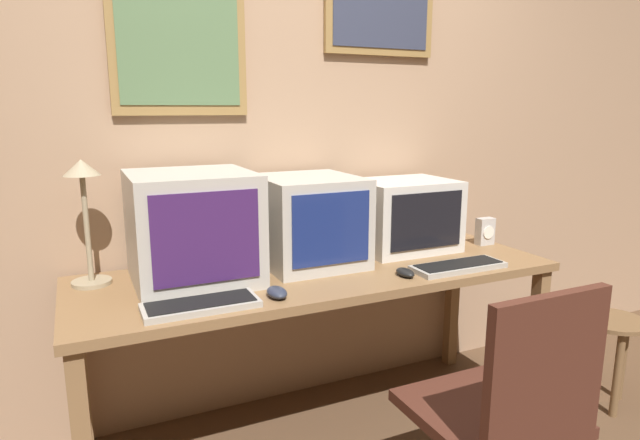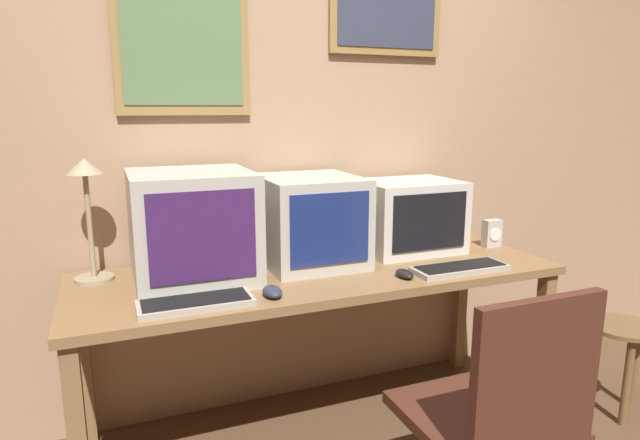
{
  "view_description": "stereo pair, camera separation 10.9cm",
  "coord_description": "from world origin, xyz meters",
  "px_view_note": "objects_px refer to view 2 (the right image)",
  "views": [
    {
      "loc": [
        -0.9,
        -1.01,
        1.42
      ],
      "look_at": [
        0.0,
        0.94,
        0.97
      ],
      "focal_mm": 30.0,
      "sensor_mm": 36.0,
      "label": 1
    },
    {
      "loc": [
        -0.8,
        -1.05,
        1.42
      ],
      "look_at": [
        0.0,
        0.94,
        0.97
      ],
      "focal_mm": 30.0,
      "sensor_mm": 36.0,
      "label": 2
    }
  ],
  "objects_px": {
    "mouse_far_corner": "(405,274)",
    "side_stool": "(620,347)",
    "desk_clock": "(492,233)",
    "monitor_center": "(311,220)",
    "desk_lamp": "(87,198)",
    "keyboard_side": "(460,268)",
    "keyboard_main": "(196,303)",
    "monitor_right": "(408,216)",
    "monitor_left": "(193,226)",
    "mouse_near_keyboard": "(272,292)"
  },
  "relations": [
    {
      "from": "desk_clock",
      "to": "side_stool",
      "type": "relative_size",
      "value": 0.3
    },
    {
      "from": "monitor_center",
      "to": "keyboard_main",
      "type": "relative_size",
      "value": 1.16
    },
    {
      "from": "side_stool",
      "to": "monitor_left",
      "type": "bearing_deg",
      "value": 166.44
    },
    {
      "from": "monitor_right",
      "to": "side_stool",
      "type": "xyz_separation_m",
      "value": [
        0.86,
        -0.51,
        -0.59
      ]
    },
    {
      "from": "desk_lamp",
      "to": "keyboard_side",
      "type": "bearing_deg",
      "value": -17.14
    },
    {
      "from": "keyboard_main",
      "to": "keyboard_side",
      "type": "height_order",
      "value": "same"
    },
    {
      "from": "keyboard_main",
      "to": "mouse_far_corner",
      "type": "bearing_deg",
      "value": 0.47
    },
    {
      "from": "monitor_right",
      "to": "monitor_center",
      "type": "bearing_deg",
      "value": -176.93
    },
    {
      "from": "monitor_center",
      "to": "side_stool",
      "type": "relative_size",
      "value": 1.02
    },
    {
      "from": "keyboard_side",
      "to": "mouse_far_corner",
      "type": "relative_size",
      "value": 4.03
    },
    {
      "from": "keyboard_main",
      "to": "desk_lamp",
      "type": "xyz_separation_m",
      "value": [
        -0.32,
        0.43,
        0.32
      ]
    },
    {
      "from": "desk_lamp",
      "to": "side_stool",
      "type": "distance_m",
      "value": 2.43
    },
    {
      "from": "desk_lamp",
      "to": "side_stool",
      "type": "height_order",
      "value": "desk_lamp"
    },
    {
      "from": "desk_clock",
      "to": "desk_lamp",
      "type": "distance_m",
      "value": 1.82
    },
    {
      "from": "monitor_right",
      "to": "desk_lamp",
      "type": "relative_size",
      "value": 0.94
    },
    {
      "from": "desk_clock",
      "to": "side_stool",
      "type": "distance_m",
      "value": 0.78
    },
    {
      "from": "monitor_center",
      "to": "mouse_near_keyboard",
      "type": "xyz_separation_m",
      "value": [
        -0.28,
        -0.35,
        -0.17
      ]
    },
    {
      "from": "monitor_left",
      "to": "mouse_near_keyboard",
      "type": "bearing_deg",
      "value": -55.54
    },
    {
      "from": "keyboard_main",
      "to": "desk_clock",
      "type": "distance_m",
      "value": 1.49
    },
    {
      "from": "monitor_left",
      "to": "monitor_right",
      "type": "xyz_separation_m",
      "value": [
        1.01,
        0.06,
        -0.05
      ]
    },
    {
      "from": "keyboard_main",
      "to": "mouse_near_keyboard",
      "type": "relative_size",
      "value": 3.52
    },
    {
      "from": "desk_lamp",
      "to": "side_stool",
      "type": "relative_size",
      "value": 1.09
    },
    {
      "from": "desk_lamp",
      "to": "keyboard_main",
      "type": "bearing_deg",
      "value": -52.89
    },
    {
      "from": "mouse_near_keyboard",
      "to": "side_stool",
      "type": "height_order",
      "value": "mouse_near_keyboard"
    },
    {
      "from": "keyboard_side",
      "to": "side_stool",
      "type": "relative_size",
      "value": 0.93
    },
    {
      "from": "monitor_left",
      "to": "monitor_right",
      "type": "relative_size",
      "value": 1.05
    },
    {
      "from": "keyboard_side",
      "to": "side_stool",
      "type": "distance_m",
      "value": 0.95
    },
    {
      "from": "desk_clock",
      "to": "desk_lamp",
      "type": "xyz_separation_m",
      "value": [
        -1.79,
        0.15,
        0.26
      ]
    },
    {
      "from": "monitor_center",
      "to": "monitor_right",
      "type": "xyz_separation_m",
      "value": [
        0.5,
        0.03,
        -0.02
      ]
    },
    {
      "from": "desk_clock",
      "to": "monitor_left",
      "type": "bearing_deg",
      "value": 178.29
    },
    {
      "from": "keyboard_main",
      "to": "mouse_near_keyboard",
      "type": "distance_m",
      "value": 0.27
    },
    {
      "from": "monitor_left",
      "to": "desk_clock",
      "type": "xyz_separation_m",
      "value": [
        1.42,
        -0.04,
        -0.15
      ]
    },
    {
      "from": "monitor_left",
      "to": "mouse_far_corner",
      "type": "relative_size",
      "value": 4.62
    },
    {
      "from": "keyboard_main",
      "to": "monitor_left",
      "type": "bearing_deg",
      "value": 81.4
    },
    {
      "from": "desk_clock",
      "to": "side_stool",
      "type": "xyz_separation_m",
      "value": [
        0.45,
        -0.41,
        -0.49
      ]
    },
    {
      "from": "monitor_right",
      "to": "side_stool",
      "type": "relative_size",
      "value": 1.02
    },
    {
      "from": "monitor_center",
      "to": "desk_lamp",
      "type": "distance_m",
      "value": 0.89
    },
    {
      "from": "monitor_left",
      "to": "monitor_center",
      "type": "distance_m",
      "value": 0.51
    },
    {
      "from": "keyboard_main",
      "to": "desk_clock",
      "type": "relative_size",
      "value": 2.91
    },
    {
      "from": "mouse_near_keyboard",
      "to": "desk_lamp",
      "type": "relative_size",
      "value": 0.23
    },
    {
      "from": "mouse_far_corner",
      "to": "side_stool",
      "type": "bearing_deg",
      "value": -7.31
    },
    {
      "from": "monitor_right",
      "to": "keyboard_side",
      "type": "xyz_separation_m",
      "value": [
        0.02,
        -0.38,
        -0.15
      ]
    },
    {
      "from": "monitor_center",
      "to": "keyboard_side",
      "type": "bearing_deg",
      "value": -33.78
    },
    {
      "from": "keyboard_main",
      "to": "keyboard_side",
      "type": "bearing_deg",
      "value": -0.23
    },
    {
      "from": "mouse_far_corner",
      "to": "monitor_center",
      "type": "bearing_deg",
      "value": 128.24
    },
    {
      "from": "mouse_far_corner",
      "to": "side_stool",
      "type": "relative_size",
      "value": 0.23
    },
    {
      "from": "monitor_right",
      "to": "mouse_far_corner",
      "type": "bearing_deg",
      "value": -122.46
    },
    {
      "from": "monitor_right",
      "to": "keyboard_side",
      "type": "bearing_deg",
      "value": -86.44
    },
    {
      "from": "mouse_far_corner",
      "to": "desk_clock",
      "type": "distance_m",
      "value": 0.7
    },
    {
      "from": "side_stool",
      "to": "mouse_far_corner",
      "type": "bearing_deg",
      "value": 172.69
    }
  ]
}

